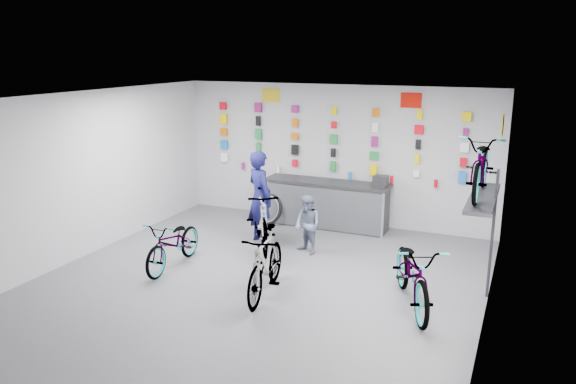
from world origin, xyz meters
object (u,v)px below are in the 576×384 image
at_px(bike_center, 266,263).
at_px(customer, 307,225).
at_px(counter, 326,205).
at_px(bike_left, 174,243).
at_px(bike_right, 413,273).
at_px(clerk, 260,197).
at_px(bike_service, 261,218).

xyz_separation_m(bike_center, customer, (-0.10, 2.00, 0.03)).
distance_m(counter, bike_left, 3.66).
bearing_deg(bike_right, bike_center, 170.02).
height_order(bike_right, clerk, clerk).
bearing_deg(bike_center, customer, 83.94).
relative_size(counter, bike_left, 1.61).
relative_size(bike_service, clerk, 1.06).
distance_m(bike_left, bike_center, 2.02).
distance_m(bike_left, bike_right, 4.13).
xyz_separation_m(bike_right, customer, (-2.25, 1.48, 0.03)).
relative_size(bike_center, customer, 1.58).
distance_m(clerk, customer, 1.17).
bearing_deg(bike_service, clerk, 87.40).
height_order(bike_left, customer, customer).
height_order(bike_left, bike_center, bike_center).
height_order(bike_right, bike_service, bike_service).
distance_m(counter, bike_service, 1.89).
distance_m(bike_service, clerk, 0.46).
bearing_deg(bike_service, bike_right, -56.38).
height_order(counter, bike_center, bike_center).
distance_m(counter, bike_center, 3.71).
bearing_deg(clerk, bike_service, 153.09).
height_order(bike_service, clerk, clerk).
height_order(clerk, customer, clerk).
relative_size(bike_center, bike_service, 0.90).
relative_size(clerk, customer, 1.65).
xyz_separation_m(bike_left, bike_service, (0.95, 1.52, 0.14)).
bearing_deg(bike_service, bike_center, -94.35).
bearing_deg(bike_left, bike_service, 54.17).
xyz_separation_m(counter, bike_service, (-0.70, -1.75, 0.10)).
bearing_deg(clerk, counter, -86.79).
distance_m(bike_right, clerk, 3.77).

